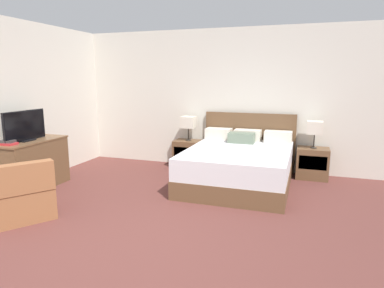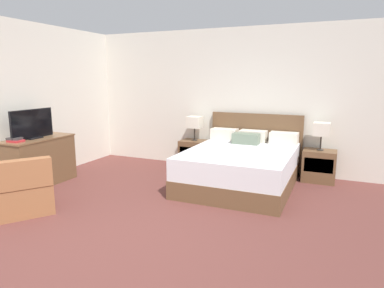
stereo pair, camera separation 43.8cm
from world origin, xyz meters
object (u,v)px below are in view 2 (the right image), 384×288
object	(u,v)px
tv	(32,125)
table_lamp_left	(195,122)
armchair_by_window	(23,192)
table_lamp_right	(322,130)
nightstand_left	(195,154)
nightstand_right	(319,166)
bed	(241,166)
dresser	(39,160)
book_blue_cover	(14,139)
book_red_cover	(16,141)

from	to	relation	value
tv	table_lamp_left	bearing A→B (deg)	47.30
table_lamp_left	armchair_by_window	bearing A→B (deg)	-111.03
tv	table_lamp_right	bearing A→B (deg)	26.27
nightstand_left	armchair_by_window	world-z (taller)	armchair_by_window
table_lamp_right	armchair_by_window	bearing A→B (deg)	-138.99
nightstand_right	armchair_by_window	xyz separation A→B (m)	(-3.48, -3.02, 0.01)
bed	table_lamp_right	size ratio (longest dim) A/B	4.39
table_lamp_right	nightstand_left	bearing A→B (deg)	-179.96
nightstand_right	dresser	size ratio (longest dim) A/B	0.47
table_lamp_left	book_blue_cover	xyz separation A→B (m)	(-1.96, -2.43, -0.06)
bed	table_lamp_right	distance (m)	1.50
nightstand_left	tv	distance (m)	2.95
book_red_cover	book_blue_cover	world-z (taller)	book_blue_cover
dresser	book_red_cover	world-z (taller)	book_red_cover
book_blue_cover	armchair_by_window	xyz separation A→B (m)	(0.80, -0.59, -0.55)
nightstand_right	armchair_by_window	bearing A→B (deg)	-139.01
bed	table_lamp_right	xyz separation A→B (m)	(1.16, 0.76, 0.57)
bed	nightstand_right	world-z (taller)	bed
table_lamp_left	dresser	distance (m)	2.85
dresser	armchair_by_window	bearing A→B (deg)	-52.11
tv	armchair_by_window	world-z (taller)	tv
bed	book_blue_cover	world-z (taller)	bed
tv	book_blue_cover	world-z (taller)	tv
tv	book_blue_cover	bearing A→B (deg)	-93.73
table_lamp_left	book_blue_cover	bearing A→B (deg)	-128.87
bed	book_blue_cover	bearing A→B (deg)	-151.79
bed	book_red_cover	distance (m)	3.55
table_lamp_left	dresser	xyz separation A→B (m)	(-1.94, -2.03, -0.49)
table_lamp_left	armchair_by_window	xyz separation A→B (m)	(-1.16, -3.02, -0.62)
table_lamp_left	book_red_cover	world-z (taller)	table_lamp_left
book_red_cover	armchair_by_window	bearing A→B (deg)	-37.53
table_lamp_left	tv	world-z (taller)	tv
nightstand_left	table_lamp_right	bearing A→B (deg)	0.04
nightstand_left	table_lamp_left	xyz separation A→B (m)	(0.00, 0.00, 0.63)
nightstand_left	book_blue_cover	xyz separation A→B (m)	(-1.96, -2.43, 0.57)
table_lamp_right	book_blue_cover	size ratio (longest dim) A/B	2.37
nightstand_right	dresser	distance (m)	4.71
table_lamp_right	dresser	size ratio (longest dim) A/B	0.41
book_red_cover	nightstand_left	bearing A→B (deg)	51.44
tv	book_blue_cover	size ratio (longest dim) A/B	3.99
dresser	armchair_by_window	distance (m)	1.27
table_lamp_right	book_blue_cover	bearing A→B (deg)	-150.38
tv	nightstand_left	bearing A→B (deg)	47.28
table_lamp_right	armchair_by_window	xyz separation A→B (m)	(-3.48, -3.02, -0.62)
nightstand_left	table_lamp_left	size ratio (longest dim) A/B	1.15
nightstand_left	dresser	xyz separation A→B (m)	(-1.94, -2.02, 0.13)
book_blue_cover	table_lamp_left	bearing A→B (deg)	51.13
nightstand_right	book_blue_cover	distance (m)	4.95
dresser	book_blue_cover	distance (m)	0.59
tv	book_red_cover	size ratio (longest dim) A/B	3.74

